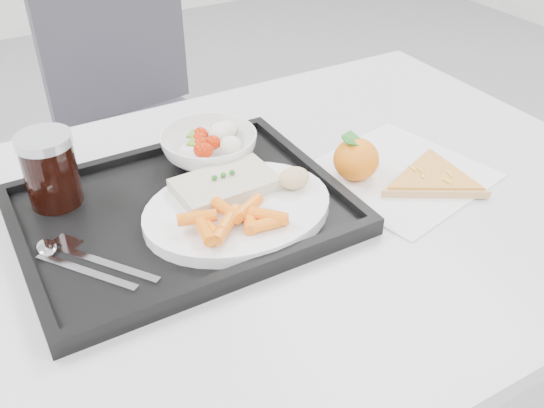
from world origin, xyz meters
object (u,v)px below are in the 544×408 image
object	(u,v)px
cola_glass	(50,168)
pizza_slice	(434,178)
tray	(182,212)
salad_bowl	(209,147)
table	(254,249)
tangerine	(356,159)
dinner_plate	(238,210)
chair	(135,104)

from	to	relation	value
cola_glass	pizza_slice	bearing A→B (deg)	-22.85
pizza_slice	tray	bearing A→B (deg)	163.10
tray	salad_bowl	bearing A→B (deg)	48.11
table	salad_bowl	size ratio (longest dim) A/B	7.89
cola_glass	tangerine	size ratio (longest dim) A/B	1.34
tangerine	dinner_plate	bearing A→B (deg)	-176.19
chair	dinner_plate	bearing A→B (deg)	-98.14
chair	tray	xyz separation A→B (m)	(-0.19, -0.82, 0.22)
tangerine	pizza_slice	world-z (taller)	tangerine
table	salad_bowl	bearing A→B (deg)	90.04
salad_bowl	pizza_slice	distance (m)	0.35
table	tray	world-z (taller)	tray
table	chair	bearing A→B (deg)	83.70
cola_glass	pizza_slice	distance (m)	0.57
table	tray	distance (m)	0.13
tray	dinner_plate	size ratio (longest dim) A/B	1.67
dinner_plate	pizza_slice	xyz separation A→B (m)	(0.31, -0.06, -0.01)
salad_bowl	tangerine	bearing A→B (deg)	-37.83
dinner_plate	cola_glass	world-z (taller)	cola_glass
tray	pizza_slice	bearing A→B (deg)	-16.90
tray	dinner_plate	xyz separation A→B (m)	(0.06, -0.05, 0.02)
salad_bowl	pizza_slice	size ratio (longest dim) A/B	0.73
chair	tangerine	size ratio (longest dim) A/B	11.54
tray	tangerine	xyz separation A→B (m)	(0.28, -0.04, 0.03)
dinner_plate	tangerine	xyz separation A→B (m)	(0.21, 0.01, 0.01)
chair	tray	size ratio (longest dim) A/B	2.07
dinner_plate	salad_bowl	bearing A→B (deg)	79.27
tray	tangerine	size ratio (longest dim) A/B	5.58
chair	pizza_slice	distance (m)	0.98
chair	pizza_slice	xyz separation A→B (m)	(0.18, -0.94, 0.22)
table	dinner_plate	xyz separation A→B (m)	(-0.03, -0.01, 0.09)
pizza_slice	salad_bowl	bearing A→B (deg)	142.29
pizza_slice	table	bearing A→B (deg)	165.99
salad_bowl	pizza_slice	bearing A→B (deg)	-37.71
chair	tangerine	bearing A→B (deg)	-84.21
salad_bowl	cola_glass	size ratio (longest dim) A/B	1.41
salad_bowl	pizza_slice	world-z (taller)	salad_bowl
cola_glass	salad_bowl	bearing A→B (deg)	-0.74
cola_glass	dinner_plate	bearing A→B (deg)	-37.12
table	tangerine	distance (m)	0.21
dinner_plate	salad_bowl	world-z (taller)	salad_bowl
table	pizza_slice	xyz separation A→B (m)	(0.28, -0.07, 0.08)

